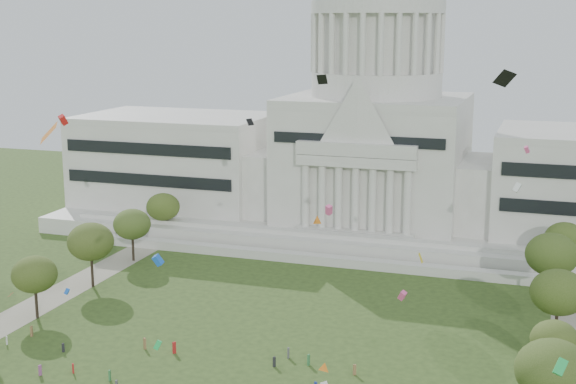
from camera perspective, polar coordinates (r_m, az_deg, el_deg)
capitol at (r=201.92m, az=6.18°, el=3.35°), size 160.00×64.50×91.30m
path_left at (r=152.72m, az=-19.46°, el=-8.76°), size 8.00×160.00×0.04m
row_tree_r_2 at (r=107.81m, az=18.33°, el=-11.96°), size 9.55×9.55×13.58m
row_tree_l_3 at (r=150.77m, az=-17.58°, el=-5.61°), size 8.12×8.12×11.55m
row_tree_r_3 at (r=124.56m, az=18.43°, el=-9.95°), size 7.01×7.01×9.98m
row_tree_l_4 at (r=165.06m, az=-13.86°, el=-3.45°), size 9.29×9.29×13.21m
row_tree_r_4 at (r=138.48m, az=18.69°, el=-6.78°), size 9.19×9.19×13.06m
row_tree_l_5 at (r=181.26m, az=-11.03°, el=-2.27°), size 8.33×8.33×11.85m
row_tree_r_5 at (r=157.57m, az=18.26°, el=-4.25°), size 9.82×9.82×13.96m
row_tree_l_6 at (r=197.53m, az=-8.88°, el=-1.06°), size 8.19×8.19×11.64m
row_tree_r_6 at (r=175.29m, az=19.09°, el=-3.17°), size 8.42×8.42×11.97m
distant_crowd at (r=124.07m, az=-11.25°, el=-12.76°), size 60.09×31.86×1.94m
kite_swarm at (r=104.63m, az=-4.09°, el=0.15°), size 91.89×100.12×64.70m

